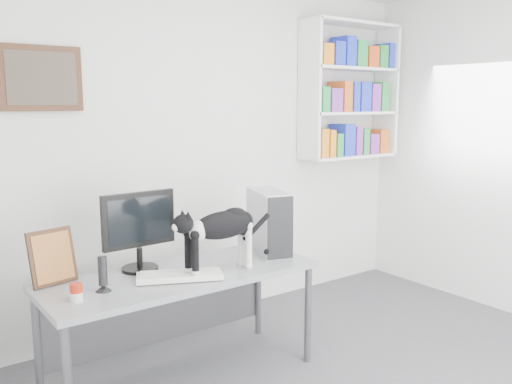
% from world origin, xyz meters
% --- Properties ---
extents(room, '(4.01, 4.01, 2.70)m').
position_xyz_m(room, '(0.00, 0.00, 1.35)').
color(room, '#4F5054').
rests_on(room, ground).
extents(bookshelf, '(1.03, 0.28, 1.24)m').
position_xyz_m(bookshelf, '(1.40, 1.85, 1.85)').
color(bookshelf, white).
rests_on(bookshelf, room).
extents(wall_art, '(0.52, 0.04, 0.42)m').
position_xyz_m(wall_art, '(-1.30, 1.97, 1.90)').
color(wall_art, '#4E2919').
rests_on(wall_art, room).
extents(desk, '(1.70, 0.66, 0.71)m').
position_xyz_m(desk, '(-0.76, 1.15, 0.35)').
color(desk, gray).
rests_on(desk, room).
extents(monitor, '(0.49, 0.25, 0.51)m').
position_xyz_m(monitor, '(-0.94, 1.34, 0.96)').
color(monitor, black).
rests_on(monitor, desk).
extents(keyboard, '(0.54, 0.39, 0.04)m').
position_xyz_m(keyboard, '(-0.82, 1.05, 0.73)').
color(keyboard, silver).
rests_on(keyboard, desk).
extents(pc_tower, '(0.31, 0.47, 0.43)m').
position_xyz_m(pc_tower, '(-0.02, 1.21, 0.92)').
color(pc_tower, '#B2B2B7').
rests_on(pc_tower, desk).
extents(speaker, '(0.12, 0.12, 0.21)m').
position_xyz_m(speaker, '(-1.27, 1.11, 0.81)').
color(speaker, black).
rests_on(speaker, desk).
extents(leaning_print, '(0.28, 0.16, 0.33)m').
position_xyz_m(leaning_print, '(-1.45, 1.40, 0.87)').
color(leaning_print, '#4E2919').
rests_on(leaning_print, desk).
extents(soup_can, '(0.07, 0.07, 0.10)m').
position_xyz_m(soup_can, '(-1.44, 1.04, 0.76)').
color(soup_can, '#AF220F').
rests_on(soup_can, desk).
extents(cat, '(0.66, 0.22, 0.40)m').
position_xyz_m(cat, '(-0.55, 1.00, 0.91)').
color(cat, black).
rests_on(cat, desk).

